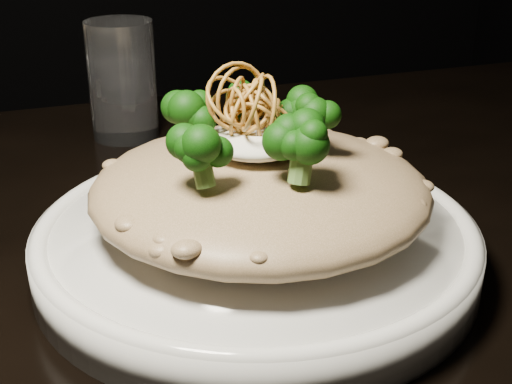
% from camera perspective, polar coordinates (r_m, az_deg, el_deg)
% --- Properties ---
extents(table, '(1.10, 0.80, 0.75)m').
position_cam_1_polar(table, '(0.56, 1.07, -12.04)').
color(table, black).
rests_on(table, ground).
extents(plate, '(0.30, 0.30, 0.03)m').
position_cam_1_polar(plate, '(0.49, 0.00, -4.24)').
color(plate, white).
rests_on(plate, table).
extents(risotto, '(0.23, 0.23, 0.05)m').
position_cam_1_polar(risotto, '(0.47, 0.34, 0.26)').
color(risotto, brown).
rests_on(risotto, plate).
extents(broccoli, '(0.14, 0.14, 0.05)m').
position_cam_1_polar(broccoli, '(0.44, -0.44, 5.59)').
color(broccoli, black).
rests_on(broccoli, risotto).
extents(cheese, '(0.06, 0.06, 0.02)m').
position_cam_1_polar(cheese, '(0.46, 0.02, 4.17)').
color(cheese, white).
rests_on(cheese, risotto).
extents(shallots, '(0.06, 0.06, 0.04)m').
position_cam_1_polar(shallots, '(0.45, -0.18, 7.50)').
color(shallots, '#8F581E').
rests_on(shallots, cheese).
extents(drinking_glass, '(0.08, 0.08, 0.12)m').
position_cam_1_polar(drinking_glass, '(0.73, -10.64, 8.78)').
color(drinking_glass, white).
rests_on(drinking_glass, table).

